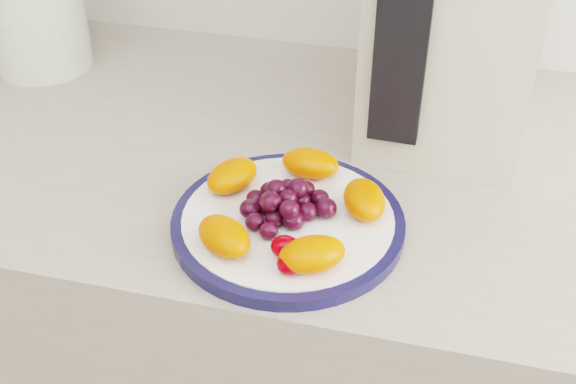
# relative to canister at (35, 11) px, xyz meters

# --- Properties ---
(counter) EXTENTS (3.50, 0.60, 0.90)m
(counter) POSITION_rel_canister_xyz_m (0.38, -0.13, -0.54)
(counter) COLOR #A39688
(counter) RESTS_ON floor
(cabinet_face) EXTENTS (3.48, 0.58, 0.84)m
(cabinet_face) POSITION_rel_canister_xyz_m (0.38, -0.13, -0.57)
(cabinet_face) COLOR #986B4B
(cabinet_face) RESTS_ON floor
(plate_rim) EXTENTS (0.25, 0.25, 0.01)m
(plate_rim) POSITION_rel_canister_xyz_m (0.46, -0.29, -0.08)
(plate_rim) COLOR #13143C
(plate_rim) RESTS_ON counter
(plate_face) EXTENTS (0.23, 0.23, 0.02)m
(plate_face) POSITION_rel_canister_xyz_m (0.46, -0.29, -0.08)
(plate_face) COLOR white
(plate_face) RESTS_ON counter
(canister) EXTENTS (0.17, 0.17, 0.17)m
(canister) POSITION_rel_canister_xyz_m (0.00, 0.00, 0.00)
(canister) COLOR #486820
(canister) RESTS_ON counter
(appliance_body) EXTENTS (0.20, 0.28, 0.34)m
(appliance_body) POSITION_rel_canister_xyz_m (0.60, -0.02, 0.08)
(appliance_body) COLOR beige
(appliance_body) RESTS_ON counter
(appliance_panel) EXTENTS (0.06, 0.02, 0.25)m
(appliance_panel) POSITION_rel_canister_xyz_m (0.55, -0.16, 0.09)
(appliance_panel) COLOR black
(appliance_panel) RESTS_ON appliance_body
(fruit_plate) EXTENTS (0.22, 0.21, 0.04)m
(fruit_plate) POSITION_rel_canister_xyz_m (0.46, -0.30, -0.05)
(fruit_plate) COLOR #FF4700
(fruit_plate) RESTS_ON plate_face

